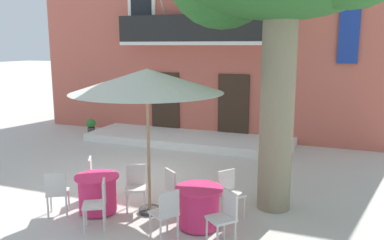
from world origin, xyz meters
The scene contains 15 objects.
ground_plane centered at (0.00, 0.00, 0.00)m, with size 120.00×120.00×0.00m, color beige.
building_facade centered at (-0.22, 6.99, 3.75)m, with size 13.00×5.09×7.50m.
entrance_step_platform centered at (-0.22, 3.95, 0.12)m, with size 7.02×2.09×0.25m, color silver.
cafe_table_near_tree centered at (2.27, -1.84, 0.39)m, with size 0.86×0.86×0.76m.
cafe_chair_near_tree_0 centered at (1.63, -1.44, 0.53)m, with size 0.56×0.56×0.91m.
cafe_chair_near_tree_1 centered at (1.93, -2.50, 0.53)m, with size 0.55×0.55×0.91m.
cafe_chair_near_tree_2 centered at (2.89, -2.27, 0.53)m, with size 0.56×0.56×0.91m.
cafe_chair_near_tree_3 centered at (2.66, -1.19, 0.53)m, with size 0.56×0.56×0.91m.
cafe_table_middle centered at (0.17, -1.94, 0.39)m, with size 0.86×0.86×0.76m.
cafe_chair_middle_0 centered at (0.81, -1.53, 0.53)m, with size 0.54×0.54×0.91m.
cafe_chair_middle_1 centered at (-0.28, -1.34, 0.53)m, with size 0.55×0.55×0.91m.
cafe_chair_middle_2 centered at (-0.43, -2.39, 0.53)m, with size 0.55×0.55×0.91m.
cafe_chair_middle_3 centered at (0.62, -2.55, 0.53)m, with size 0.55×0.55×0.91m.
cafe_umbrella centered at (1.14, -1.58, 2.61)m, with size 2.90×2.90×2.85m.
ground_planter_left centered at (-4.08, 3.87, 0.33)m, with size 0.36×0.36×0.58m.
Camera 1 is at (4.54, -8.11, 3.27)m, focal length 36.61 mm.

